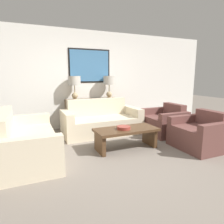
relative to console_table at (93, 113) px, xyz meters
The scene contains 11 objects.
ground_plane 2.26m from the console_table, 90.00° to the right, with size 20.00×20.00×0.00m, color slate.
back_wall 0.97m from the console_table, 90.00° to the left, with size 7.78×0.12×2.65m.
console_table is the anchor object (origin of this frame).
table_lamp_left 0.97m from the console_table, behind, with size 0.32×0.32×0.62m.
table_lamp_right 0.97m from the console_table, ahead, with size 0.32×0.32×0.62m.
couch_by_back_wall 0.67m from the console_table, 90.00° to the right, with size 1.90×0.89×0.85m.
couch_by_side 2.35m from the console_table, 137.83° to the right, with size 0.89×1.90×0.85m.
coffee_table 1.86m from the console_table, 87.62° to the right, with size 1.24×0.57×0.41m.
decorative_bowl 1.88m from the console_table, 89.72° to the right, with size 0.26×0.26×0.06m.
armchair_near_back_wall 1.94m from the console_table, 42.26° to the right, with size 0.82×0.94×0.74m.
armchair_near_camera 2.81m from the console_table, 59.20° to the right, with size 0.82×0.94×0.74m.
Camera 1 is at (-1.69, -3.00, 1.44)m, focal length 32.00 mm.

